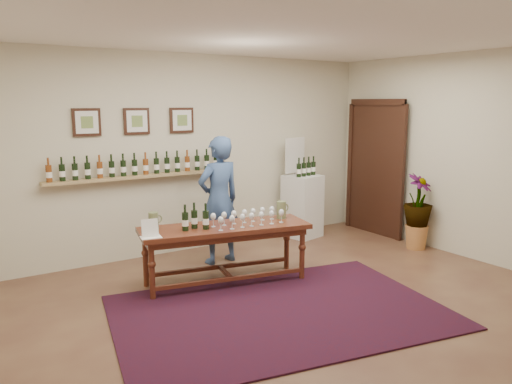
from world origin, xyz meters
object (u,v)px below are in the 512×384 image
display_pedestal (302,206)px  potted_plant (418,212)px  person (219,200)px  tasting_table (225,234)px

display_pedestal → potted_plant: (0.99, -1.46, 0.06)m
potted_plant → person: size_ratio=0.56×
tasting_table → display_pedestal: display_pedestal is taller
display_pedestal → person: (-1.75, -0.44, 0.35)m
potted_plant → person: person is taller
potted_plant → person: bearing=159.5°
tasting_table → potted_plant: bearing=6.6°
display_pedestal → person: bearing=-166.0°
tasting_table → person: (0.33, 0.73, 0.25)m
display_pedestal → person: person is taller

